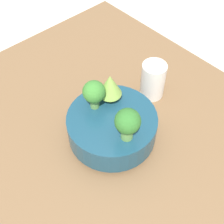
% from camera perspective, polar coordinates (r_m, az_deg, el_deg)
% --- Properties ---
extents(ground_plane, '(6.00, 6.00, 0.00)m').
position_cam_1_polar(ground_plane, '(0.81, -2.76, -5.29)').
color(ground_plane, beige).
extents(table, '(0.88, 0.84, 0.04)m').
position_cam_1_polar(table, '(0.79, -2.81, -4.56)').
color(table, brown).
rests_on(table, ground_plane).
extents(bowl, '(0.21, 0.21, 0.08)m').
position_cam_1_polar(bowl, '(0.73, 0.00, -2.71)').
color(bowl, navy).
rests_on(bowl, table).
extents(broccoli_floret_right, '(0.05, 0.05, 0.08)m').
position_cam_1_polar(broccoli_floret_right, '(0.69, -3.31, 3.55)').
color(broccoli_floret_right, '#609347').
rests_on(broccoli_floret_right, bowl).
extents(romanesco_piece_near, '(0.05, 0.05, 0.08)m').
position_cam_1_polar(romanesco_piece_near, '(0.71, -0.36, 4.87)').
color(romanesco_piece_near, '#609347').
rests_on(romanesco_piece_near, bowl).
extents(broccoli_floret_left, '(0.05, 0.05, 0.08)m').
position_cam_1_polar(broccoli_floret_left, '(0.63, 2.87, -1.96)').
color(broccoli_floret_left, '#609347').
rests_on(broccoli_floret_left, bowl).
extents(cup, '(0.06, 0.06, 0.10)m').
position_cam_1_polar(cup, '(0.83, 7.25, 5.96)').
color(cup, silver).
rests_on(cup, table).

